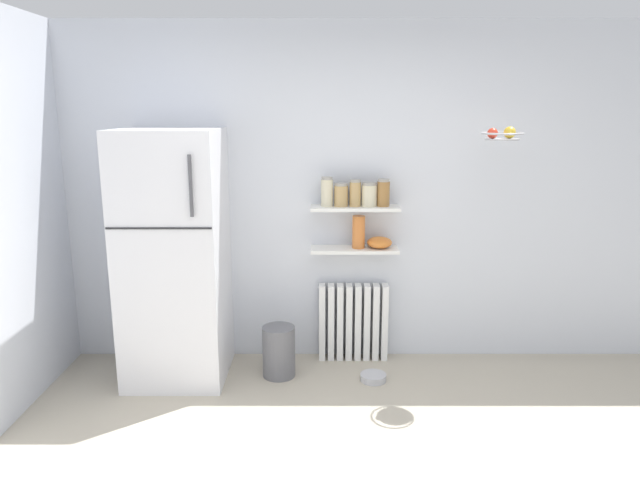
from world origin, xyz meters
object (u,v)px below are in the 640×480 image
shelf_bowl (381,242)px  trash_bin (280,351)px  refrigerator (176,257)px  storage_jar_0 (328,192)px  storage_jar_4 (385,193)px  vase (360,232)px  pet_food_bowl (375,377)px  storage_jar_1 (343,195)px  storage_jar_2 (357,193)px  storage_jar_3 (371,195)px  radiator (355,322)px  hanging_fruit_basket (504,134)px

shelf_bowl → trash_bin: bearing=-160.0°
refrigerator → storage_jar_0: 1.22m
storage_jar_4 → trash_bin: 1.42m
vase → pet_food_bowl: size_ratio=1.30×
refrigerator → storage_jar_4: (1.53, 0.25, 0.43)m
storage_jar_4 → pet_food_bowl: 1.37m
storage_jar_1 → shelf_bowl: (0.30, 0.00, -0.37)m
storage_jar_0 → storage_jar_2: (0.21, 0.00, -0.01)m
storage_jar_3 → storage_jar_4: 0.11m
storage_jar_0 → pet_food_bowl: 1.42m
storage_jar_1 → storage_jar_3: (0.21, -0.00, 0.00)m
storage_jar_4 → refrigerator: bearing=-170.9°
storage_jar_2 → storage_jar_4: 0.21m
storage_jar_2 → storage_jar_3: bearing=-0.0°
storage_jar_3 → pet_food_bowl: bearing=-86.2°
storage_jar_4 → trash_bin: (-0.78, -0.28, -1.15)m
shelf_bowl → trash_bin: 1.12m
storage_jar_2 → shelf_bowl: storage_jar_2 is taller
refrigerator → storage_jar_1: bearing=11.5°
radiator → storage_jar_0: storage_jar_0 is taller
trash_bin → storage_jar_4: bearing=19.5°
storage_jar_4 → vase: bearing=180.0°
trash_bin → shelf_bowl: bearing=20.0°
storage_jar_1 → hanging_fruit_basket: bearing=-15.2°
storage_jar_0 → storage_jar_1: storage_jar_0 is taller
storage_jar_1 → trash_bin: (-0.47, -0.28, -1.14)m
storage_jar_0 → vase: 0.39m
storage_jar_2 → hanging_fruit_basket: size_ratio=0.71×
trash_bin → pet_food_bowl: size_ratio=2.01×
storage_jar_1 → vase: storage_jar_1 is taller
storage_jar_4 → storage_jar_2: bearing=180.0°
vase → hanging_fruit_basket: bearing=-17.2°
shelf_bowl → storage_jar_4: bearing=-0.0°
storage_jar_1 → hanging_fruit_basket: (1.09, -0.29, 0.46)m
radiator → storage_jar_2: (0.00, -0.03, 1.04)m
refrigerator → storage_jar_0: size_ratio=8.24×
pet_food_bowl → refrigerator: bearing=175.3°
vase → radiator: bearing=135.3°
radiator → storage_jar_4: size_ratio=2.98×
radiator → hanging_fruit_basket: (0.98, -0.32, 1.48)m
radiator → trash_bin: 0.66m
refrigerator → vase: refrigerator is taller
storage_jar_2 → storage_jar_0: bearing=180.0°
storage_jar_0 → storage_jar_1: size_ratio=1.27×
storage_jar_3 → vase: 0.30m
vase → storage_jar_0: bearing=180.0°
trash_bin → hanging_fruit_basket: size_ratio=1.35×
storage_jar_2 → vase: storage_jar_2 is taller
vase → trash_bin: size_ratio=0.65×
storage_jar_1 → storage_jar_2: bearing=0.0°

